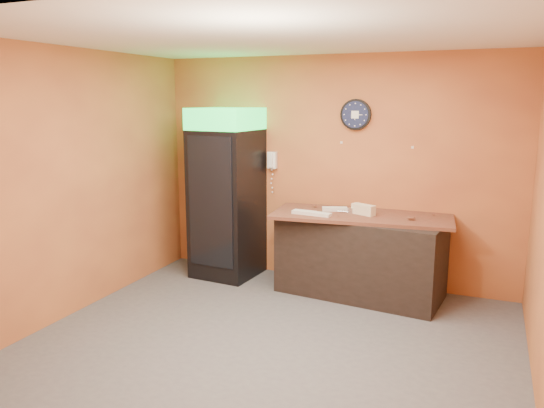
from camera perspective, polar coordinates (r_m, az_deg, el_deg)
The scene contains 14 objects.
floor at distance 5.20m, azimuth -0.10°, elevation -14.68°, with size 4.50×4.50×0.00m, color #47474C.
back_wall at distance 6.63m, azimuth 6.57°, elevation 3.60°, with size 4.50×0.02×2.80m, color #C77038.
left_wall at distance 5.98m, azimuth -20.44°, elevation 2.14°, with size 0.02×4.00×2.80m, color #C77038.
ceiling at distance 4.71m, azimuth -0.11°, elevation 17.67°, with size 4.50×4.00×0.02m, color white.
beverage_cooler at distance 6.79m, azimuth -5.03°, elevation 0.89°, with size 0.81×0.83×2.16m.
prep_counter at distance 6.32m, azimuth 9.48°, elevation -5.55°, with size 1.86×0.83×0.93m, color black.
wall_clock at distance 6.47m, azimuth 8.99°, elevation 9.48°, with size 0.37×0.06×0.37m.
wall_phone at distance 6.82m, azimuth 0.00°, elevation 4.74°, with size 0.12×0.10×0.21m.
butcher_paper at distance 6.19m, azimuth 9.62°, elevation -1.26°, with size 2.03×0.84×0.04m, color brown.
sub_roll_stack at distance 6.16m, azimuth 9.81°, elevation -0.59°, with size 0.30×0.21×0.12m.
wrapped_sandwich_left at distance 6.12m, azimuth 3.49°, elevation -0.90°, with size 0.28×0.11×0.04m, color silver.
wrapped_sandwich_mid at distance 6.04m, azimuth 5.16°, elevation -1.10°, with size 0.26×0.10×0.04m, color silver.
wrapped_sandwich_right at distance 6.32m, azimuth 6.76°, elevation -0.54°, with size 0.29×0.12×0.04m, color silver.
kitchen_tool at distance 6.21m, azimuth 8.47°, elevation -0.70°, with size 0.06×0.06×0.06m, color silver.
Camera 1 is at (1.80, -4.32, 2.28)m, focal length 35.00 mm.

